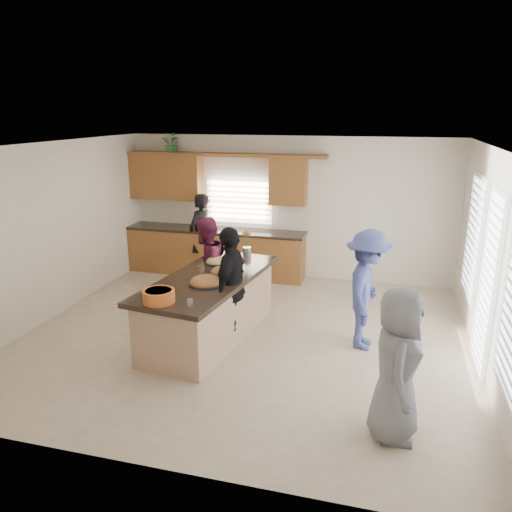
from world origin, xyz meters
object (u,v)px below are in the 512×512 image
(woman_left_mid, at_px, (206,267))
(woman_left_front, at_px, (231,287))
(woman_right_front, at_px, (397,365))
(woman_left_back, at_px, (200,235))
(woman_right_back, at_px, (367,290))
(salad_bowl, at_px, (159,296))
(island, at_px, (209,309))

(woman_left_mid, height_order, woman_left_front, woman_left_front)
(woman_right_front, bearing_deg, woman_left_back, 39.68)
(woman_right_back, xyz_separation_m, woman_right_front, (0.40, -2.02, -0.04))
(salad_bowl, relative_size, woman_right_front, 0.25)
(woman_right_back, bearing_deg, woman_left_back, 58.25)
(salad_bowl, height_order, woman_right_back, woman_right_back)
(woman_left_back, distance_m, woman_left_front, 3.28)
(salad_bowl, bearing_deg, woman_right_front, -12.23)
(woman_left_front, xyz_separation_m, woman_right_front, (2.27, -1.62, -0.06))
(woman_left_back, xyz_separation_m, woman_left_front, (1.57, -2.87, 0.03))
(salad_bowl, relative_size, woman_left_front, 0.23)
(woman_left_back, bearing_deg, woman_left_front, 42.09)
(island, relative_size, woman_left_mid, 1.72)
(woman_left_mid, bearing_deg, woman_right_front, 53.42)
(woman_left_front, relative_size, woman_right_front, 1.07)
(salad_bowl, distance_m, woman_right_back, 2.86)
(woman_left_back, height_order, woman_right_back, woman_right_back)
(woman_left_front, height_order, woman_right_back, woman_left_front)
(salad_bowl, xyz_separation_m, woman_left_front, (0.63, 1.00, -0.17))
(woman_left_front, distance_m, woman_right_front, 2.79)
(woman_right_back, height_order, woman_right_front, woman_right_back)
(salad_bowl, relative_size, woman_right_back, 0.24)
(salad_bowl, bearing_deg, woman_left_back, 103.74)
(woman_left_back, relative_size, woman_left_mid, 1.02)
(woman_right_back, bearing_deg, island, 101.43)
(woman_left_back, height_order, woman_left_mid, woman_left_back)
(island, bearing_deg, woman_left_mid, 120.50)
(island, xyz_separation_m, woman_right_front, (2.64, -1.73, 0.36))
(woman_right_front, bearing_deg, woman_left_mid, 48.88)
(woman_left_front, height_order, woman_right_front, woman_left_front)
(woman_left_front, bearing_deg, woman_right_front, 55.74)
(woman_left_back, height_order, woman_left_front, woman_left_front)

